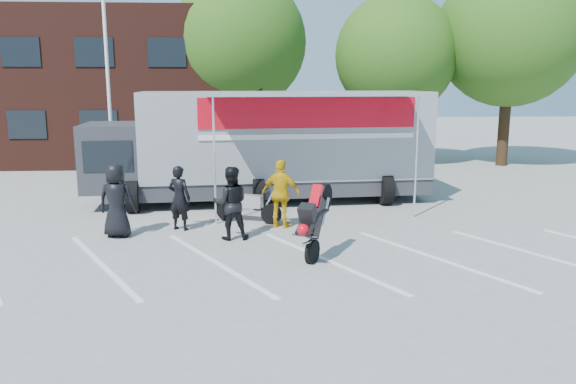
{
  "coord_description": "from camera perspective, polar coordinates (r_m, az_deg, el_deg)",
  "views": [
    {
      "loc": [
        -1.34,
        -10.52,
        3.8
      ],
      "look_at": [
        -0.6,
        2.11,
        1.3
      ],
      "focal_mm": 35.0,
      "sensor_mm": 36.0,
      "label": 1
    }
  ],
  "objects": [
    {
      "name": "stunt_bike_rider",
      "position": [
        12.57,
        3.47,
        -6.43
      ],
      "size": [
        1.36,
        1.68,
        1.8
      ],
      "primitive_type": null,
      "rotation": [
        0.0,
        0.0,
        -0.5
      ],
      "color": "black",
      "rests_on": "ground"
    },
    {
      "name": "parking_bay_lines",
      "position": [
        12.2,
        3.12,
        -6.95
      ],
      "size": [
        18.09,
        13.33,
        0.01
      ],
      "primitive_type": "cube",
      "rotation": [
        0.0,
        0.0,
        0.52
      ],
      "color": "white",
      "rests_on": "ground"
    },
    {
      "name": "parked_motorcycle",
      "position": [
        15.44,
        -4.0,
        -3.1
      ],
      "size": [
        2.0,
        1.25,
        0.99
      ],
      "primitive_type": null,
      "rotation": [
        0.0,
        0.0,
        1.22
      ],
      "color": "#B7B7BC",
      "rests_on": "ground"
    },
    {
      "name": "tree_mid",
      "position": [
        26.32,
        10.87,
        13.47
      ],
      "size": [
        5.44,
        5.44,
        7.68
      ],
      "color": "#382314",
      "rests_on": "ground"
    },
    {
      "name": "spectator_leather_b",
      "position": [
        14.74,
        -10.98,
        -0.59
      ],
      "size": [
        0.73,
        0.62,
        1.69
      ],
      "primitive_type": "imported",
      "rotation": [
        0.0,
        0.0,
        2.73
      ],
      "color": "black",
      "rests_on": "ground"
    },
    {
      "name": "office_building",
      "position": [
        29.81,
        -20.59,
        9.89
      ],
      "size": [
        18.0,
        8.0,
        7.0
      ],
      "primitive_type": "cube",
      "color": "#421D15",
      "rests_on": "ground"
    },
    {
      "name": "tree_right",
      "position": [
        27.55,
        21.69,
        14.73
      ],
      "size": [
        6.46,
        6.46,
        9.12
      ],
      "color": "#382314",
      "rests_on": "ground"
    },
    {
      "name": "flagpole",
      "position": [
        21.13,
        -17.33,
        14.08
      ],
      "size": [
        1.61,
        0.12,
        8.0
      ],
      "color": "white",
      "rests_on": "ground"
    },
    {
      "name": "spectator_hivis",
      "position": [
        14.69,
        -0.7,
        -0.19
      ],
      "size": [
        1.15,
        0.8,
        1.81
      ],
      "primitive_type": "imported",
      "rotation": [
        0.0,
        0.0,
        2.76
      ],
      "color": "#DEA80B",
      "rests_on": "ground"
    },
    {
      "name": "tree_left",
      "position": [
        26.59,
        -4.96,
        14.94
      ],
      "size": [
        6.12,
        6.12,
        8.64
      ],
      "color": "#382314",
      "rests_on": "ground"
    },
    {
      "name": "spectator_leather_c",
      "position": [
        13.68,
        -5.84,
        -1.13
      ],
      "size": [
        0.92,
        0.74,
        1.79
      ],
      "primitive_type": "imported",
      "rotation": [
        0.0,
        0.0,
        3.22
      ],
      "color": "black",
      "rests_on": "ground"
    },
    {
      "name": "ground",
      "position": [
        11.26,
        3.7,
        -8.56
      ],
      "size": [
        100.0,
        100.0,
        0.0
      ],
      "primitive_type": "plane",
      "color": "#999994",
      "rests_on": "ground"
    },
    {
      "name": "spectator_leather_a",
      "position": [
        14.43,
        -17.01,
        -0.82
      ],
      "size": [
        0.98,
        0.71,
        1.85
      ],
      "primitive_type": "imported",
      "rotation": [
        0.0,
        0.0,
        2.99
      ],
      "color": "black",
      "rests_on": "ground"
    },
    {
      "name": "transporter_truck",
      "position": [
        18.17,
        -1.77,
        -0.9
      ],
      "size": [
        11.36,
        6.17,
        3.49
      ],
      "primitive_type": null,
      "rotation": [
        0.0,
        0.0,
        0.08
      ],
      "color": "gray",
      "rests_on": "ground"
    }
  ]
}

